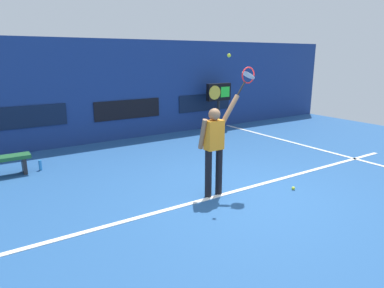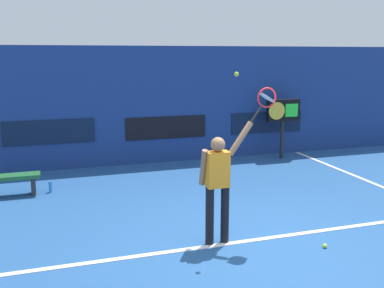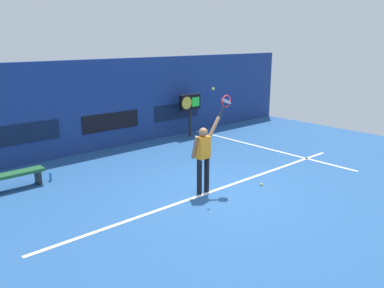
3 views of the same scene
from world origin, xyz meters
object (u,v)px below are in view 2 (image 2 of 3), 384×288
court_bench (5,181)px  tennis_racket (266,100)px  scoreboard_clock (283,113)px  water_bottle (50,187)px  spare_ball (325,246)px  tennis_ball (237,74)px  tennis_player (218,181)px

court_bench → tennis_racket: bearing=-39.6°
scoreboard_clock → water_bottle: size_ratio=6.95×
spare_ball → tennis_racket: bearing=139.2°
scoreboard_clock → spare_ball: 5.95m
tennis_ball → court_bench: size_ratio=0.05×
tennis_player → water_bottle: size_ratio=7.97×
court_bench → tennis_ball: bearing=-44.0°
tennis_racket → water_bottle: bearing=133.5°
tennis_racket → tennis_ball: size_ratio=8.74×
tennis_ball → court_bench: bearing=136.0°
tennis_racket → scoreboard_clock: 5.66m
scoreboard_clock → spare_ball: (-2.21, -5.38, -1.26)m
court_bench → spare_ball: (4.90, -4.08, -0.30)m
tennis_player → spare_ball: bearing=-23.5°
tennis_racket → court_bench: size_ratio=0.42×
tennis_racket → tennis_ball: bearing=-172.0°
tennis_ball → court_bench: (-3.63, 3.51, -2.28)m
scoreboard_clock → court_bench: bearing=-169.7°
tennis_ball → spare_ball: tennis_ball is taller
tennis_ball → spare_ball: bearing=-24.4°
tennis_racket → spare_ball: bearing=-40.8°
tennis_racket → tennis_ball: (-0.52, -0.07, 0.39)m
tennis_player → tennis_racket: size_ratio=3.22×
tennis_ball → scoreboard_clock: tennis_ball is taller
scoreboard_clock → water_bottle: scoreboard_clock is taller
tennis_racket → tennis_ball: 0.65m
tennis_player → court_bench: size_ratio=1.37×
tennis_ball → scoreboard_clock: size_ratio=0.04×
scoreboard_clock → tennis_racket: bearing=-122.1°
spare_ball → court_bench: bearing=140.2°
court_bench → spare_ball: 6.39m
tennis_racket → court_bench: bearing=140.4°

